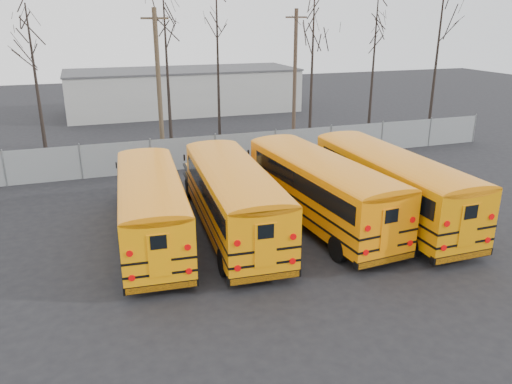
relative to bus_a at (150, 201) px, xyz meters
name	(u,v)px	position (x,y,z in m)	size (l,w,h in m)	color
ground	(290,243)	(5.36, -2.08, -1.76)	(120.00, 120.00, 0.00)	black
fence	(216,151)	(5.36, 9.92, -0.76)	(40.00, 0.04, 2.00)	gray
distant_building	(183,91)	(7.36, 29.92, 0.24)	(22.00, 8.00, 4.00)	#A4A5A0
bus_a	(150,201)	(0.00, 0.00, 0.00)	(3.30, 10.90, 3.01)	black
bus_b	(232,193)	(3.39, -0.31, 0.09)	(3.31, 11.43, 3.16)	black
bus_c	(318,184)	(7.32, -0.49, 0.12)	(3.54, 11.63, 3.21)	black
bus_d	(388,180)	(10.55, -1.09, 0.15)	(2.75, 11.68, 3.26)	black
utility_pole_left	(159,85)	(2.48, 12.68, 3.10)	(1.66, 0.52, 9.46)	#483A29
utility_pole_right	(295,71)	(13.77, 17.20, 3.13)	(1.70, 0.30, 9.52)	#443326
tree_1	(36,84)	(-4.83, 15.37, 3.10)	(0.26, 0.26, 9.72)	black
tree_2	(168,77)	(3.42, 14.84, 3.35)	(0.26, 0.26, 10.22)	black
tree_3	(218,59)	(6.69, 13.93, 4.46)	(0.26, 0.26, 12.44)	black
tree_4	(312,74)	(12.49, 11.45, 3.54)	(0.26, 0.26, 10.60)	black
tree_5	(373,66)	(19.93, 15.86, 3.49)	(0.26, 0.26, 10.50)	black
tree_6	(437,52)	(22.81, 11.96, 4.73)	(0.26, 0.26, 12.98)	black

